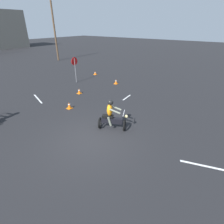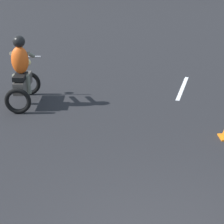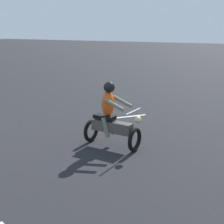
# 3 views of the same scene
# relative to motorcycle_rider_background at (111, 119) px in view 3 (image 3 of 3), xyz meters

# --- Properties ---
(motorcycle_rider_background) EXTENTS (0.72, 1.53, 1.66)m
(motorcycle_rider_background) POSITION_rel_motorcycle_rider_background_xyz_m (0.00, 0.00, 0.00)
(motorcycle_rider_background) COLOR black
(motorcycle_rider_background) RESTS_ON ground
(lane_stripe_nw) EXTENTS (1.31, 1.09, 0.01)m
(lane_stripe_nw) POSITION_rel_motorcycle_rider_background_xyz_m (-2.53, -0.89, -0.72)
(lane_stripe_nw) COLOR silver
(lane_stripe_nw) RESTS_ON ground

